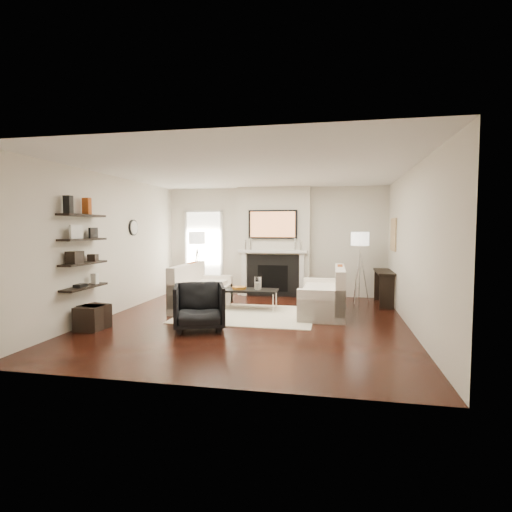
% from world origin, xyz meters
% --- Properties ---
extents(room_envelope, '(6.00, 6.00, 6.00)m').
position_xyz_m(room_envelope, '(0.00, 0.00, 1.35)').
color(room_envelope, black).
rests_on(room_envelope, ground).
extents(chimney_breast, '(1.80, 0.25, 2.70)m').
position_xyz_m(chimney_breast, '(0.00, 2.88, 1.35)').
color(chimney_breast, silver).
rests_on(chimney_breast, floor).
extents(fireplace_surround, '(1.30, 0.02, 1.04)m').
position_xyz_m(fireplace_surround, '(0.00, 2.74, 0.52)').
color(fireplace_surround, black).
rests_on(fireplace_surround, floor).
extents(firebox, '(0.75, 0.02, 0.65)m').
position_xyz_m(firebox, '(0.00, 2.73, 0.45)').
color(firebox, black).
rests_on(firebox, floor).
extents(mantel_pilaster_l, '(0.12, 0.08, 1.10)m').
position_xyz_m(mantel_pilaster_l, '(-0.72, 2.71, 0.55)').
color(mantel_pilaster_l, white).
rests_on(mantel_pilaster_l, floor).
extents(mantel_pilaster_r, '(0.12, 0.08, 1.10)m').
position_xyz_m(mantel_pilaster_r, '(0.72, 2.71, 0.55)').
color(mantel_pilaster_r, white).
rests_on(mantel_pilaster_r, floor).
extents(mantel_shelf, '(1.70, 0.18, 0.07)m').
position_xyz_m(mantel_shelf, '(0.00, 2.69, 1.12)').
color(mantel_shelf, white).
rests_on(mantel_shelf, chimney_breast).
extents(tv_body, '(1.20, 0.06, 0.70)m').
position_xyz_m(tv_body, '(0.00, 2.71, 1.78)').
color(tv_body, black).
rests_on(tv_body, chimney_breast).
extents(tv_screen, '(1.10, 0.00, 0.62)m').
position_xyz_m(tv_screen, '(0.00, 2.68, 1.78)').
color(tv_screen, '#BF723F').
rests_on(tv_screen, tv_body).
extents(candlestick_l_tall, '(0.04, 0.04, 0.30)m').
position_xyz_m(candlestick_l_tall, '(-0.55, 2.70, 1.30)').
color(candlestick_l_tall, silver).
rests_on(candlestick_l_tall, mantel_shelf).
extents(candlestick_l_short, '(0.04, 0.04, 0.24)m').
position_xyz_m(candlestick_l_short, '(-0.68, 2.70, 1.27)').
color(candlestick_l_short, silver).
rests_on(candlestick_l_short, mantel_shelf).
extents(candlestick_r_tall, '(0.04, 0.04, 0.30)m').
position_xyz_m(candlestick_r_tall, '(0.55, 2.70, 1.30)').
color(candlestick_r_tall, silver).
rests_on(candlestick_r_tall, mantel_shelf).
extents(candlestick_r_short, '(0.04, 0.04, 0.24)m').
position_xyz_m(candlestick_r_short, '(0.68, 2.70, 1.27)').
color(candlestick_r_short, silver).
rests_on(candlestick_r_short, mantel_shelf).
extents(hallway_panel, '(0.90, 0.02, 2.10)m').
position_xyz_m(hallway_panel, '(-1.85, 2.98, 1.05)').
color(hallway_panel, white).
rests_on(hallway_panel, floor).
extents(door_trim_l, '(0.06, 0.06, 2.16)m').
position_xyz_m(door_trim_l, '(-2.33, 2.96, 1.05)').
color(door_trim_l, white).
rests_on(door_trim_l, floor).
extents(door_trim_r, '(0.06, 0.06, 2.16)m').
position_xyz_m(door_trim_r, '(-1.37, 2.96, 1.05)').
color(door_trim_r, white).
rests_on(door_trim_r, floor).
extents(door_trim_top, '(1.02, 0.06, 0.06)m').
position_xyz_m(door_trim_top, '(-1.85, 2.96, 2.13)').
color(door_trim_top, white).
rests_on(door_trim_top, wall_back).
extents(rug, '(2.60, 2.00, 0.01)m').
position_xyz_m(rug, '(-0.18, 0.56, 0.01)').
color(rug, beige).
rests_on(rug, floor).
extents(loveseat_left_base, '(0.85, 1.80, 0.42)m').
position_xyz_m(loveseat_left_base, '(-1.24, 1.03, 0.21)').
color(loveseat_left_base, white).
rests_on(loveseat_left_base, floor).
extents(loveseat_left_back, '(0.18, 1.80, 0.80)m').
position_xyz_m(loveseat_left_back, '(-1.57, 1.03, 0.53)').
color(loveseat_left_back, white).
rests_on(loveseat_left_back, floor).
extents(loveseat_left_arm_n, '(0.85, 0.18, 0.60)m').
position_xyz_m(loveseat_left_arm_n, '(-1.24, 0.22, 0.30)').
color(loveseat_left_arm_n, white).
rests_on(loveseat_left_arm_n, floor).
extents(loveseat_left_arm_s, '(0.85, 0.18, 0.60)m').
position_xyz_m(loveseat_left_arm_s, '(-1.24, 1.84, 0.30)').
color(loveseat_left_arm_s, white).
rests_on(loveseat_left_arm_s, floor).
extents(loveseat_left_cushion, '(0.63, 1.44, 0.10)m').
position_xyz_m(loveseat_left_cushion, '(-1.19, 1.03, 0.47)').
color(loveseat_left_cushion, white).
rests_on(loveseat_left_cushion, loveseat_left_base).
extents(pillow_left_orange, '(0.10, 0.42, 0.42)m').
position_xyz_m(pillow_left_orange, '(-1.57, 1.33, 0.73)').
color(pillow_left_orange, '#953E12').
rests_on(pillow_left_orange, loveseat_left_cushion).
extents(pillow_left_charcoal, '(0.10, 0.40, 0.40)m').
position_xyz_m(pillow_left_charcoal, '(-1.57, 0.73, 0.72)').
color(pillow_left_charcoal, black).
rests_on(pillow_left_charcoal, loveseat_left_cushion).
extents(loveseat_right_base, '(0.85, 1.80, 0.42)m').
position_xyz_m(loveseat_right_base, '(1.27, 0.95, 0.21)').
color(loveseat_right_base, white).
rests_on(loveseat_right_base, floor).
extents(loveseat_right_back, '(0.18, 1.80, 0.80)m').
position_xyz_m(loveseat_right_back, '(1.60, 0.95, 0.53)').
color(loveseat_right_back, white).
rests_on(loveseat_right_back, floor).
extents(loveseat_right_arm_n, '(0.85, 0.18, 0.60)m').
position_xyz_m(loveseat_right_arm_n, '(1.27, 0.14, 0.30)').
color(loveseat_right_arm_n, white).
rests_on(loveseat_right_arm_n, floor).
extents(loveseat_right_arm_s, '(0.85, 0.18, 0.60)m').
position_xyz_m(loveseat_right_arm_s, '(1.27, 1.76, 0.30)').
color(loveseat_right_arm_s, white).
rests_on(loveseat_right_arm_s, floor).
extents(loveseat_right_cushion, '(0.63, 1.44, 0.10)m').
position_xyz_m(loveseat_right_cushion, '(1.22, 0.95, 0.47)').
color(loveseat_right_cushion, white).
rests_on(loveseat_right_cushion, loveseat_right_base).
extents(pillow_right_orange, '(0.10, 0.42, 0.42)m').
position_xyz_m(pillow_right_orange, '(1.60, 1.25, 0.73)').
color(pillow_right_orange, '#953E12').
rests_on(pillow_right_orange, loveseat_right_cushion).
extents(pillow_right_charcoal, '(0.10, 0.40, 0.40)m').
position_xyz_m(pillow_right_charcoal, '(1.60, 0.65, 0.72)').
color(pillow_right_charcoal, black).
rests_on(pillow_right_charcoal, loveseat_right_cushion).
extents(coffee_table, '(1.10, 0.55, 0.04)m').
position_xyz_m(coffee_table, '(-0.20, 1.08, 0.40)').
color(coffee_table, black).
rests_on(coffee_table, floor).
extents(coffee_leg_nw, '(0.02, 0.02, 0.38)m').
position_xyz_m(coffee_leg_nw, '(-0.70, 0.86, 0.19)').
color(coffee_leg_nw, silver).
rests_on(coffee_leg_nw, floor).
extents(coffee_leg_ne, '(0.02, 0.02, 0.38)m').
position_xyz_m(coffee_leg_ne, '(0.30, 0.86, 0.19)').
color(coffee_leg_ne, silver).
rests_on(coffee_leg_ne, floor).
extents(coffee_leg_sw, '(0.02, 0.02, 0.38)m').
position_xyz_m(coffee_leg_sw, '(-0.70, 1.30, 0.19)').
color(coffee_leg_sw, silver).
rests_on(coffee_leg_sw, floor).
extents(coffee_leg_se, '(0.02, 0.02, 0.38)m').
position_xyz_m(coffee_leg_se, '(0.30, 1.30, 0.19)').
color(coffee_leg_se, silver).
rests_on(coffee_leg_se, floor).
extents(hurricane_glass, '(0.14, 0.14, 0.25)m').
position_xyz_m(hurricane_glass, '(-0.05, 1.08, 0.56)').
color(hurricane_glass, white).
rests_on(hurricane_glass, coffee_table).
extents(hurricane_candle, '(0.11, 0.11, 0.16)m').
position_xyz_m(hurricane_candle, '(-0.05, 1.08, 0.50)').
color(hurricane_candle, white).
rests_on(hurricane_candle, coffee_table).
extents(copper_bowl, '(0.30, 0.30, 0.05)m').
position_xyz_m(copper_bowl, '(-0.45, 1.08, 0.45)').
color(copper_bowl, '#C27520').
rests_on(copper_bowl, coffee_table).
extents(armchair, '(1.03, 1.00, 0.84)m').
position_xyz_m(armchair, '(-0.71, -0.68, 0.42)').
color(armchair, black).
rests_on(armchair, floor).
extents(lamp_left_post, '(0.02, 0.02, 1.20)m').
position_xyz_m(lamp_left_post, '(-1.85, 2.43, 0.60)').
color(lamp_left_post, silver).
rests_on(lamp_left_post, floor).
extents(lamp_left_shade, '(0.40, 0.40, 0.30)m').
position_xyz_m(lamp_left_shade, '(-1.85, 2.43, 1.45)').
color(lamp_left_shade, white).
rests_on(lamp_left_shade, lamp_left_post).
extents(lamp_left_leg_a, '(0.25, 0.02, 1.23)m').
position_xyz_m(lamp_left_leg_a, '(-1.74, 2.43, 0.60)').
color(lamp_left_leg_a, silver).
rests_on(lamp_left_leg_a, floor).
extents(lamp_left_leg_b, '(0.14, 0.22, 1.23)m').
position_xyz_m(lamp_left_leg_b, '(-1.91, 2.53, 0.60)').
color(lamp_left_leg_b, silver).
rests_on(lamp_left_leg_b, floor).
extents(lamp_left_leg_c, '(0.14, 0.22, 1.23)m').
position_xyz_m(lamp_left_leg_c, '(-1.91, 2.34, 0.60)').
color(lamp_left_leg_c, silver).
rests_on(lamp_left_leg_c, floor).
extents(lamp_right_post, '(0.02, 0.02, 1.20)m').
position_xyz_m(lamp_right_post, '(2.05, 2.29, 0.60)').
color(lamp_right_post, silver).
rests_on(lamp_right_post, floor).
extents(lamp_right_shade, '(0.40, 0.40, 0.30)m').
position_xyz_m(lamp_right_shade, '(2.05, 2.29, 1.45)').
color(lamp_right_shade, white).
rests_on(lamp_right_shade, lamp_right_post).
extents(lamp_right_leg_a, '(0.25, 0.02, 1.23)m').
position_xyz_m(lamp_right_leg_a, '(2.16, 2.29, 0.60)').
color(lamp_right_leg_a, silver).
rests_on(lamp_right_leg_a, floor).
extents(lamp_right_leg_b, '(0.14, 0.22, 1.23)m').
position_xyz_m(lamp_right_leg_b, '(2.00, 2.38, 0.60)').
color(lamp_right_leg_b, silver).
rests_on(lamp_right_leg_b, floor).
extents(lamp_right_leg_c, '(0.14, 0.22, 1.23)m').
position_xyz_m(lamp_right_leg_c, '(1.99, 2.19, 0.60)').
color(lamp_right_leg_c, silver).
rests_on(lamp_right_leg_c, floor).
extents(console_top, '(0.35, 1.20, 0.04)m').
position_xyz_m(console_top, '(2.57, 2.17, 0.73)').
color(console_top, black).
rests_on(console_top, floor).
extents(console_leg_n, '(0.30, 0.04, 0.71)m').
position_xyz_m(console_leg_n, '(2.57, 1.62, 0.35)').
color(console_leg_n, black).
rests_on(console_leg_n, floor).
extents(console_leg_s, '(0.30, 0.04, 0.71)m').
position_xyz_m(console_leg_s, '(2.57, 2.72, 0.35)').
color(console_leg_s, black).
rests_on(console_leg_s, floor).
extents(wall_art, '(0.03, 0.70, 0.70)m').
position_xyz_m(wall_art, '(2.73, 2.05, 1.55)').
color(wall_art, tan).
rests_on(wall_art, wall_right).
extents(shelf_bottom, '(0.25, 1.00, 0.03)m').
position_xyz_m(shelf_bottom, '(-2.62, -1.00, 0.70)').
color(shelf_bottom, black).
rests_on(shelf_bottom, wall_left).
extents(shelf_lower, '(0.25, 1.00, 0.04)m').
position_xyz_m(shelf_lower, '(-2.62, -1.00, 1.10)').
color(shelf_lower, black).
rests_on(shelf_lower, wall_left).
extents(shelf_upper, '(0.25, 1.00, 0.04)m').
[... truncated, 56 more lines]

